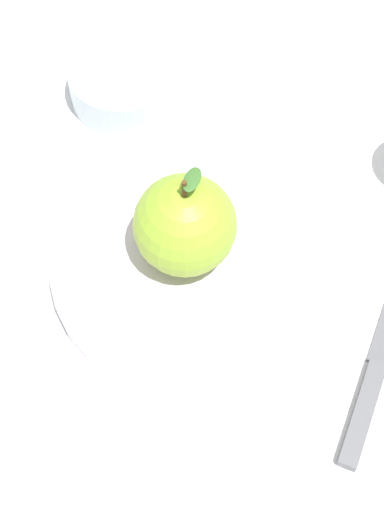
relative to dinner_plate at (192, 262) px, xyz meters
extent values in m
plane|color=silver|center=(0.00, -0.03, -0.01)|extent=(2.40, 2.40, 0.00)
cylinder|color=silver|center=(0.00, 0.00, 0.00)|extent=(0.23, 0.23, 0.02)
torus|color=silver|center=(0.00, 0.00, 0.00)|extent=(0.23, 0.23, 0.01)
sphere|color=#8CB22D|center=(0.00, 0.01, 0.05)|extent=(0.08, 0.08, 0.08)
cylinder|color=#4C3319|center=(0.00, 0.01, 0.09)|extent=(0.00, 0.00, 0.02)
ellipsoid|color=#386628|center=(0.01, 0.01, 0.10)|extent=(0.03, 0.02, 0.00)
cylinder|color=silver|center=(0.09, 0.18, 0.01)|extent=(0.10, 0.10, 0.04)
torus|color=silver|center=(0.09, 0.18, 0.02)|extent=(0.10, 0.10, 0.01)
cylinder|color=#9FABB3|center=(0.09, 0.18, 0.02)|extent=(0.08, 0.08, 0.01)
cube|color=#59595E|center=(0.00, -0.18, 0.00)|extent=(0.08, 0.05, 0.01)
camera|label=1|loc=(-0.21, -0.21, 0.52)|focal=51.27mm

